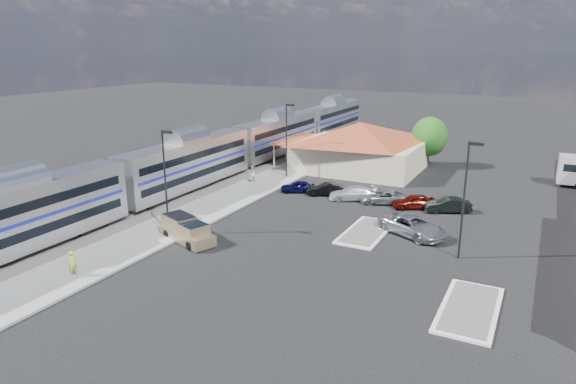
% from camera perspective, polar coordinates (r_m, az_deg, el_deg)
% --- Properties ---
extents(ground, '(280.00, 280.00, 0.00)m').
position_cam_1_polar(ground, '(44.51, 2.96, -4.54)').
color(ground, black).
rests_on(ground, ground).
extents(railbed, '(16.00, 100.00, 0.12)m').
position_cam_1_polar(railbed, '(61.70, -11.92, 1.05)').
color(railbed, '#4C4944').
rests_on(railbed, ground).
extents(platform, '(5.50, 92.00, 0.18)m').
position_cam_1_polar(platform, '(54.98, -5.90, -0.48)').
color(platform, gray).
rests_on(platform, ground).
extents(passenger_train, '(3.00, 104.00, 5.55)m').
position_cam_1_polar(passenger_train, '(57.68, -11.00, 2.94)').
color(passenger_train, silver).
rests_on(passenger_train, ground).
extents(freight_cars, '(2.80, 46.00, 4.00)m').
position_cam_1_polar(freight_cars, '(65.22, -12.54, 3.50)').
color(freight_cars, black).
rests_on(freight_cars, ground).
extents(station_depot, '(18.35, 12.24, 6.20)m').
position_cam_1_polar(station_depot, '(66.88, 7.93, 5.09)').
color(station_depot, '#C0B18C').
rests_on(station_depot, ground).
extents(traffic_island_south, '(3.30, 7.50, 0.21)m').
position_cam_1_polar(traffic_island_south, '(44.88, 8.69, -4.39)').
color(traffic_island_south, silver).
rests_on(traffic_island_south, ground).
extents(traffic_island_north, '(3.30, 7.50, 0.21)m').
position_cam_1_polar(traffic_island_north, '(33.96, 19.52, -12.13)').
color(traffic_island_north, silver).
rests_on(traffic_island_north, ground).
extents(lamp_plat_s, '(1.08, 0.25, 9.00)m').
position_cam_1_polar(lamp_plat_s, '(43.72, -13.44, 1.98)').
color(lamp_plat_s, black).
rests_on(lamp_plat_s, ground).
extents(lamp_plat_n, '(1.08, 0.25, 9.00)m').
position_cam_1_polar(lamp_plat_n, '(61.70, -0.10, 6.42)').
color(lamp_plat_n, black).
rests_on(lamp_plat_n, ground).
extents(lamp_lot, '(1.08, 0.25, 9.00)m').
position_cam_1_polar(lamp_lot, '(39.74, 19.17, 0.13)').
color(lamp_lot, black).
rests_on(lamp_lot, ground).
extents(tree_depot, '(4.71, 4.71, 6.63)m').
position_cam_1_polar(tree_depot, '(70.46, 15.44, 5.96)').
color(tree_depot, '#382314').
rests_on(tree_depot, ground).
extents(pickup_truck, '(5.90, 3.85, 1.92)m').
position_cam_1_polar(pickup_truck, '(43.07, -11.13, -4.26)').
color(pickup_truck, tan).
rests_on(pickup_truck, ground).
extents(suv, '(6.67, 5.19, 1.69)m').
position_cam_1_polar(suv, '(44.85, 13.70, -3.68)').
color(suv, '#AEB0B7').
rests_on(suv, ground).
extents(person_a, '(0.47, 0.69, 1.83)m').
position_cam_1_polar(person_a, '(38.67, -22.77, -7.35)').
color(person_a, '#A8BD3B').
rests_on(person_a, platform).
extents(person_b, '(0.80, 0.98, 1.90)m').
position_cam_1_polar(person_b, '(60.07, -4.03, 2.01)').
color(person_b, silver).
rests_on(person_b, platform).
extents(parked_car_a, '(4.07, 3.01, 1.29)m').
position_cam_1_polar(parked_car_a, '(56.36, 1.09, 0.60)').
color(parked_car_a, '#0C0C3D').
rests_on(parked_car_a, ground).
extents(parked_car_b, '(4.31, 3.11, 1.35)m').
position_cam_1_polar(parked_car_b, '(55.34, 4.20, 0.31)').
color(parked_car_b, black).
rests_on(parked_car_b, ground).
extents(parked_car_c, '(5.32, 4.01, 1.43)m').
position_cam_1_polar(parked_car_c, '(53.95, 7.20, -0.15)').
color(parked_car_c, white).
rests_on(parked_car_c, ground).
extents(parked_car_d, '(5.29, 3.95, 1.34)m').
position_cam_1_polar(parked_car_d, '(53.29, 10.54, -0.55)').
color(parked_car_d, gray).
rests_on(parked_car_d, ground).
extents(parked_car_e, '(4.54, 3.57, 1.45)m').
position_cam_1_polar(parked_car_e, '(52.23, 13.80, -1.03)').
color(parked_car_e, maroon).
rests_on(parked_car_e, ground).
extents(parked_car_f, '(4.62, 3.26, 1.45)m').
position_cam_1_polar(parked_car_f, '(51.93, 17.31, -1.40)').
color(parked_car_f, black).
rests_on(parked_car_f, ground).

